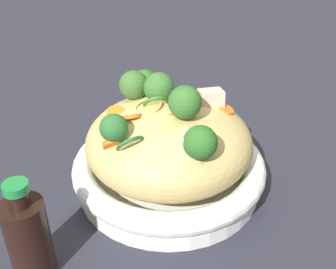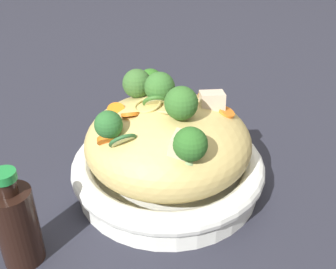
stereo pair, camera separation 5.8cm
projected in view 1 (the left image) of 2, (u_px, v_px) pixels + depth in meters
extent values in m
plane|color=#262732|center=(168.00, 185.00, 0.63)|extent=(3.00, 3.00, 0.00)
cylinder|color=white|center=(168.00, 179.00, 0.62)|extent=(0.28, 0.28, 0.02)
torus|color=white|center=(168.00, 164.00, 0.61)|extent=(0.29, 0.29, 0.03)
ellipsoid|color=tan|center=(168.00, 141.00, 0.59)|extent=(0.25, 0.25, 0.12)
torus|color=tan|center=(153.00, 119.00, 0.56)|extent=(0.08, 0.08, 0.03)
torus|color=tan|center=(176.00, 113.00, 0.56)|extent=(0.07, 0.07, 0.03)
torus|color=tan|center=(172.00, 100.00, 0.57)|extent=(0.06, 0.06, 0.01)
torus|color=tan|center=(147.00, 106.00, 0.56)|extent=(0.05, 0.05, 0.01)
cone|color=#94B769|center=(158.00, 101.00, 0.58)|extent=(0.02, 0.02, 0.01)
sphere|color=#356A2C|center=(158.00, 88.00, 0.56)|extent=(0.05, 0.05, 0.04)
cone|color=#93B672|center=(198.00, 157.00, 0.49)|extent=(0.03, 0.03, 0.01)
sphere|color=#2B6324|center=(199.00, 143.00, 0.48)|extent=(0.06, 0.06, 0.04)
cone|color=#8DAC6D|center=(133.00, 99.00, 0.60)|extent=(0.03, 0.03, 0.02)
sphere|color=#39662D|center=(133.00, 85.00, 0.59)|extent=(0.06, 0.06, 0.04)
cone|color=#95B177|center=(144.00, 94.00, 0.64)|extent=(0.03, 0.02, 0.02)
sphere|color=#2E6921|center=(144.00, 82.00, 0.63)|extent=(0.05, 0.05, 0.04)
cone|color=#91B974|center=(114.00, 142.00, 0.52)|extent=(0.02, 0.02, 0.02)
sphere|color=#2B632D|center=(113.00, 128.00, 0.51)|extent=(0.05, 0.05, 0.04)
cone|color=#8DB171|center=(183.00, 119.00, 0.53)|extent=(0.03, 0.03, 0.02)
sphere|color=#336829|center=(184.00, 102.00, 0.52)|extent=(0.05, 0.05, 0.05)
cylinder|color=orange|center=(115.00, 112.00, 0.56)|extent=(0.03, 0.03, 0.01)
cylinder|color=orange|center=(131.00, 116.00, 0.54)|extent=(0.03, 0.03, 0.02)
cylinder|color=orange|center=(224.00, 109.00, 0.58)|extent=(0.03, 0.03, 0.01)
cylinder|color=orange|center=(200.00, 95.00, 0.61)|extent=(0.03, 0.03, 0.02)
cylinder|color=orange|center=(111.00, 144.00, 0.51)|extent=(0.02, 0.03, 0.02)
cylinder|color=beige|center=(155.00, 103.00, 0.56)|extent=(0.03, 0.03, 0.03)
torus|color=#366728|center=(155.00, 103.00, 0.56)|extent=(0.04, 0.04, 0.03)
cylinder|color=beige|center=(129.00, 143.00, 0.50)|extent=(0.04, 0.04, 0.03)
torus|color=#2C5F31|center=(129.00, 143.00, 0.50)|extent=(0.04, 0.05, 0.03)
cube|color=beige|center=(188.00, 143.00, 0.49)|extent=(0.04, 0.03, 0.03)
cube|color=beige|center=(210.00, 100.00, 0.58)|extent=(0.04, 0.04, 0.03)
cylinder|color=black|center=(28.00, 239.00, 0.46)|extent=(0.05, 0.05, 0.11)
cylinder|color=black|center=(17.00, 198.00, 0.43)|extent=(0.02, 0.02, 0.02)
cylinder|color=#1E7F38|center=(14.00, 188.00, 0.42)|extent=(0.03, 0.03, 0.01)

